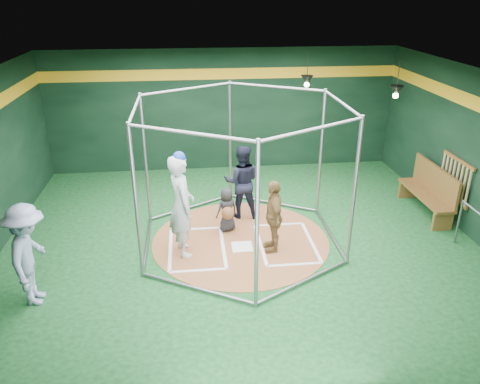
{
  "coord_description": "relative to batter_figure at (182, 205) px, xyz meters",
  "views": [
    {
      "loc": [
        -1.0,
        -8.78,
        5.03
      ],
      "look_at": [
        0.0,
        0.1,
        1.1
      ],
      "focal_mm": 35.0,
      "sensor_mm": 36.0,
      "label": 1
    }
  ],
  "objects": [
    {
      "name": "clay_disc",
      "position": [
        1.21,
        0.37,
        -1.08
      ],
      "size": [
        3.8,
        3.8,
        0.01
      ],
      "primitive_type": "cylinder",
      "color": "#965B36",
      "rests_on": "ground"
    },
    {
      "name": "dugout_bench",
      "position": [
        5.86,
        1.23,
        -0.49
      ],
      "size": [
        0.47,
        2.02,
        1.18
      ],
      "color": "brown",
      "rests_on": "ground"
    },
    {
      "name": "home_plate",
      "position": [
        1.21,
        0.07,
        -1.07
      ],
      "size": [
        0.43,
        0.43,
        0.01
      ],
      "primitive_type": "cube",
      "color": "white",
      "rests_on": "clay_disc"
    },
    {
      "name": "batter_figure",
      "position": [
        0.0,
        0.0,
        0.0
      ],
      "size": [
        0.66,
        0.86,
        2.18
      ],
      "color": "#B8B9BF",
      "rests_on": "clay_disc"
    },
    {
      "name": "pendant_lamp_near",
      "position": [
        3.41,
        3.97,
        1.65
      ],
      "size": [
        0.34,
        0.34,
        0.9
      ],
      "color": "black",
      "rests_on": "room_shell"
    },
    {
      "name": "visitor_leopard",
      "position": [
        1.83,
        -0.08,
        -0.31
      ],
      "size": [
        0.4,
        0.91,
        1.54
      ],
      "primitive_type": "imported",
      "rotation": [
        0.0,
        0.0,
        -1.54
      ],
      "color": "#9D7C43",
      "rests_on": "clay_disc"
    },
    {
      "name": "bystander_blue",
      "position": [
        -2.54,
        -1.33,
        -0.17
      ],
      "size": [
        0.72,
        1.21,
        1.83
      ],
      "primitive_type": "imported",
      "rotation": [
        0.0,
        0.0,
        1.6
      ],
      "color": "#8B9AB8",
      "rests_on": "ground"
    },
    {
      "name": "batter_box_left",
      "position": [
        0.26,
        0.12,
        -1.07
      ],
      "size": [
        1.17,
        1.77,
        0.01
      ],
      "color": "white",
      "rests_on": "clay_disc"
    },
    {
      "name": "batter_box_right",
      "position": [
        2.16,
        0.12,
        -1.07
      ],
      "size": [
        1.17,
        1.77,
        0.01
      ],
      "color": "white",
      "rests_on": "clay_disc"
    },
    {
      "name": "room_shell",
      "position": [
        1.21,
        0.37,
        0.66
      ],
      "size": [
        10.1,
        9.1,
        3.53
      ],
      "color": "#0D3D18",
      "rests_on": "ground"
    },
    {
      "name": "pendant_lamp_far",
      "position": [
        5.21,
        2.37,
        1.65
      ],
      "size": [
        0.34,
        0.34,
        0.9
      ],
      "color": "black",
      "rests_on": "room_shell"
    },
    {
      "name": "catcher_figure",
      "position": [
        0.97,
        0.83,
        -0.57
      ],
      "size": [
        0.58,
        0.64,
        1.01
      ],
      "color": "black",
      "rests_on": "clay_disc"
    },
    {
      "name": "batting_cage",
      "position": [
        1.21,
        0.37,
        0.41
      ],
      "size": [
        4.05,
        4.67,
        3.0
      ],
      "color": "gray",
      "rests_on": "ground"
    },
    {
      "name": "umpire",
      "position": [
        1.38,
        1.54,
        -0.2
      ],
      "size": [
        0.93,
        0.77,
        1.75
      ],
      "primitive_type": "imported",
      "rotation": [
        0.0,
        0.0,
        3.01
      ],
      "color": "black",
      "rests_on": "clay_disc"
    },
    {
      "name": "steel_railing",
      "position": [
        5.76,
        -0.81,
        -0.41
      ],
      "size": [
        0.05,
        1.17,
        1.01
      ],
      "color": "slate",
      "rests_on": "ground"
    },
    {
      "name": "bat_rack",
      "position": [
        6.14,
        0.77,
        -0.04
      ],
      "size": [
        0.07,
        1.25,
        0.98
      ],
      "color": "brown",
      "rests_on": "room_shell"
    }
  ]
}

